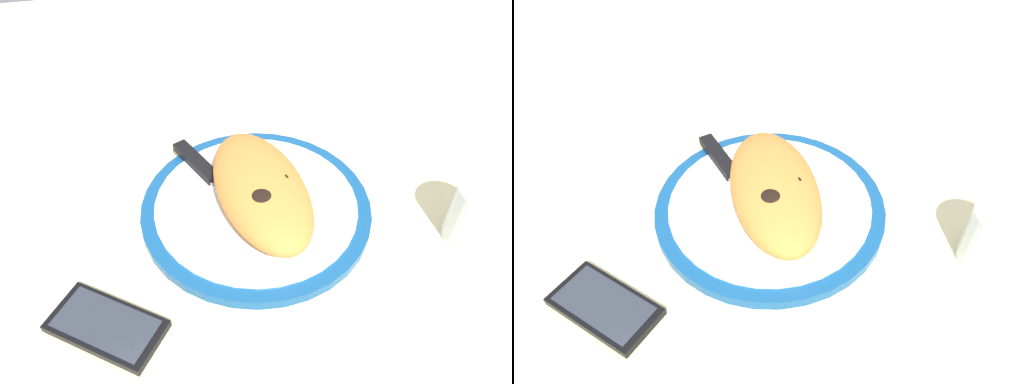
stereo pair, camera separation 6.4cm
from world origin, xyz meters
The scene contains 7 objects.
ground_plane centered at (0.00, 0.00, -1.50)cm, with size 150.00×150.00×3.00cm, color beige.
plate centered at (0.00, 0.00, 0.82)cm, with size 30.46×30.46×1.70cm.
calzone centered at (-0.58, -0.54, 4.67)cm, with size 23.60×13.61×5.89cm.
fork centered at (3.60, -5.96, 1.90)cm, with size 15.48×2.95×0.40cm.
knife centered at (6.34, 5.40, 2.19)cm, with size 21.49×11.40×1.20cm.
smartphone centered at (-13.68, 19.66, 0.56)cm, with size 12.60×13.93×1.16cm.
water_glass centered at (-9.95, -25.92, 3.53)cm, with size 7.13×7.13×8.17cm.
Camera 1 is at (-44.49, 9.63, 49.11)cm, focal length 34.86 mm.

